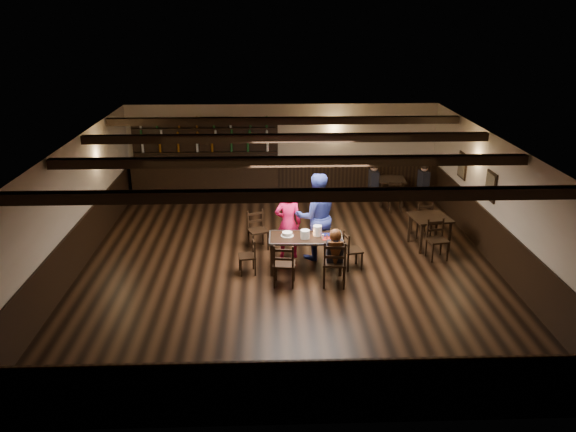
{
  "coord_description": "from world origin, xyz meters",
  "views": [
    {
      "loc": [
        -0.41,
        -11.11,
        5.29
      ],
      "look_at": [
        -0.01,
        0.2,
        1.07
      ],
      "focal_mm": 35.0,
      "sensor_mm": 36.0,
      "label": 1
    }
  ],
  "objects_px": {
    "dining_table": "(306,240)",
    "woman_pink": "(288,223)",
    "chair_near_left": "(284,262)",
    "cake": "(287,234)",
    "bar_counter": "(206,174)",
    "man_blue": "(316,216)",
    "chair_near_right": "(335,260)"
  },
  "relations": [
    {
      "from": "woman_pink",
      "to": "bar_counter",
      "type": "xyz_separation_m",
      "value": [
        -2.24,
        4.27,
        -0.08
      ]
    },
    {
      "from": "dining_table",
      "to": "chair_near_left",
      "type": "height_order",
      "value": "chair_near_left"
    },
    {
      "from": "woman_pink",
      "to": "cake",
      "type": "bearing_deg",
      "value": 85.38
    },
    {
      "from": "chair_near_left",
      "to": "bar_counter",
      "type": "bearing_deg",
      "value": 110.24
    },
    {
      "from": "dining_table",
      "to": "man_blue",
      "type": "height_order",
      "value": "man_blue"
    },
    {
      "from": "chair_near_right",
      "to": "man_blue",
      "type": "bearing_deg",
      "value": 99.86
    },
    {
      "from": "dining_table",
      "to": "cake",
      "type": "relative_size",
      "value": 5.8
    },
    {
      "from": "chair_near_right",
      "to": "cake",
      "type": "height_order",
      "value": "chair_near_right"
    },
    {
      "from": "chair_near_right",
      "to": "dining_table",
      "type": "bearing_deg",
      "value": 122.02
    },
    {
      "from": "man_blue",
      "to": "bar_counter",
      "type": "distance_m",
      "value": 5.18
    },
    {
      "from": "man_blue",
      "to": "cake",
      "type": "bearing_deg",
      "value": 30.01
    },
    {
      "from": "chair_near_right",
      "to": "man_blue",
      "type": "height_order",
      "value": "man_blue"
    },
    {
      "from": "dining_table",
      "to": "chair_near_right",
      "type": "height_order",
      "value": "chair_near_right"
    },
    {
      "from": "cake",
      "to": "bar_counter",
      "type": "bearing_deg",
      "value": 114.29
    },
    {
      "from": "dining_table",
      "to": "chair_near_right",
      "type": "distance_m",
      "value": 0.99
    },
    {
      "from": "chair_near_right",
      "to": "bar_counter",
      "type": "relative_size",
      "value": 0.23
    },
    {
      "from": "chair_near_left",
      "to": "cake",
      "type": "relative_size",
      "value": 3.39
    },
    {
      "from": "woman_pink",
      "to": "bar_counter",
      "type": "height_order",
      "value": "bar_counter"
    },
    {
      "from": "chair_near_left",
      "to": "man_blue",
      "type": "distance_m",
      "value": 1.64
    },
    {
      "from": "chair_near_right",
      "to": "bar_counter",
      "type": "xyz_separation_m",
      "value": [
        -3.11,
        5.76,
        0.14
      ]
    },
    {
      "from": "dining_table",
      "to": "bar_counter",
      "type": "height_order",
      "value": "bar_counter"
    },
    {
      "from": "chair_near_left",
      "to": "chair_near_right",
      "type": "xyz_separation_m",
      "value": [
        1.0,
        -0.05,
        0.05
      ]
    },
    {
      "from": "dining_table",
      "to": "chair_near_left",
      "type": "bearing_deg",
      "value": -121.82
    },
    {
      "from": "chair_near_right",
      "to": "woman_pink",
      "type": "distance_m",
      "value": 1.74
    },
    {
      "from": "chair_near_right",
      "to": "cake",
      "type": "bearing_deg",
      "value": 135.6
    },
    {
      "from": "woman_pink",
      "to": "man_blue",
      "type": "relative_size",
      "value": 0.83
    },
    {
      "from": "dining_table",
      "to": "cake",
      "type": "distance_m",
      "value": 0.41
    },
    {
      "from": "man_blue",
      "to": "cake",
      "type": "relative_size",
      "value": 7.22
    },
    {
      "from": "dining_table",
      "to": "cake",
      "type": "bearing_deg",
      "value": 171.4
    },
    {
      "from": "dining_table",
      "to": "woman_pink",
      "type": "relative_size",
      "value": 0.97
    },
    {
      "from": "woman_pink",
      "to": "bar_counter",
      "type": "bearing_deg",
      "value": -63.05
    },
    {
      "from": "woman_pink",
      "to": "cake",
      "type": "relative_size",
      "value": 5.96
    }
  ]
}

